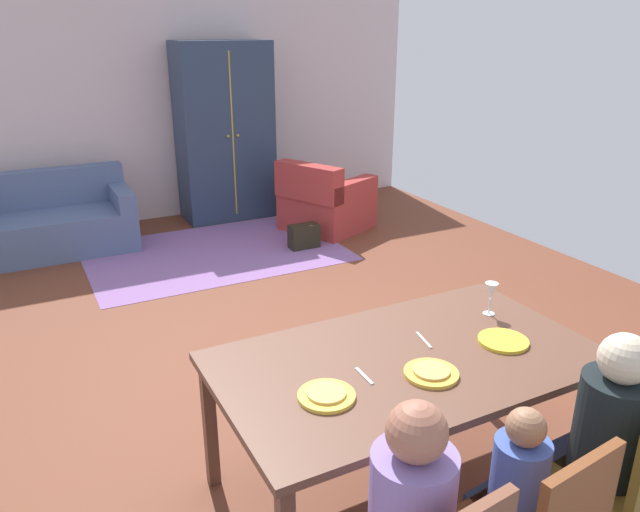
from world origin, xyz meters
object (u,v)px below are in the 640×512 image
armchair (324,203)px  plate_near_man (326,396)px  wine_glass (491,292)px  person_woman (597,455)px  plate_near_child (431,373)px  person_child (507,510)px  couch (46,224)px  handbag (304,236)px  dining_chair_woman (633,483)px  dining_table (407,369)px  armoire (225,132)px  plate_near_woman (503,341)px

armchair → plate_near_man: bearing=-117.6°
wine_glass → person_woman: size_ratio=0.17×
plate_near_child → person_child: (-0.00, -0.54, -0.34)m
plate_near_man → couch: (-0.81, 4.78, -0.47)m
armchair → handbag: bearing=-136.3°
person_woman → wine_glass: bearing=79.9°
plate_near_man → couch: couch is taller
person_child → handbag: size_ratio=2.89×
person_woman → plate_near_man: bearing=149.6°
person_child → dining_chair_woman: person_child is taller
person_woman → dining_table: bearing=125.3°
armchair → armoire: 1.50m
plate_near_man → handbag: (1.65, 3.62, -0.64)m
wine_glass → person_child: (-0.67, -0.90, -0.46)m
wine_glass → armoire: size_ratio=0.09×
armoire → plate_near_man: bearing=-104.5°
person_child → handbag: person_child is taller
handbag → armchair: bearing=43.7°
plate_near_woman → dining_chair_woman: dining_chair_woman is taller
plate_near_woman → dining_chair_woman: 0.84m
dining_chair_woman → armchair: bearing=77.0°
armoire → person_woman: bearing=-93.1°
person_child → handbag: 4.38m
dining_chair_woman → plate_near_man: bearing=143.0°
plate_near_child → plate_near_woman: (0.51, 0.08, 0.00)m
person_woman → couch: size_ratio=0.64×
plate_near_woman → couch: bearing=111.0°
handbag → armoire: bearing=102.1°
person_child → armchair: bearing=70.7°
dining_table → armchair: (1.64, 3.98, -0.38)m
plate_near_man → dining_chair_woman: dining_chair_woman is taller
plate_near_child → couch: couch is taller
plate_near_child → person_woman: 0.78m
dining_table → plate_near_child: (0.00, -0.18, 0.07)m
person_child → dining_chair_woman: bearing=-18.3°
dining_table → handbag: dining_table is taller
wine_glass → armoire: (0.15, 4.82, 0.16)m
person_child → couch: person_child is taller
plate_near_child → armoire: size_ratio=0.12×
handbag → wine_glass: bearing=-98.1°
plate_near_man → armchair: bearing=62.4°
plate_near_child → person_woman: person_woman is taller
dining_table → person_woman: size_ratio=1.66×
couch → person_woman: bearing=-71.2°
wine_glass → plate_near_child: bearing=-151.5°
couch → armoire: 2.29m
plate_near_man → person_child: 0.85m
armchair → dining_chair_woman: bearing=-103.0°
armoire → handbag: size_ratio=6.56×
plate_near_child → handbag: plate_near_child is taller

